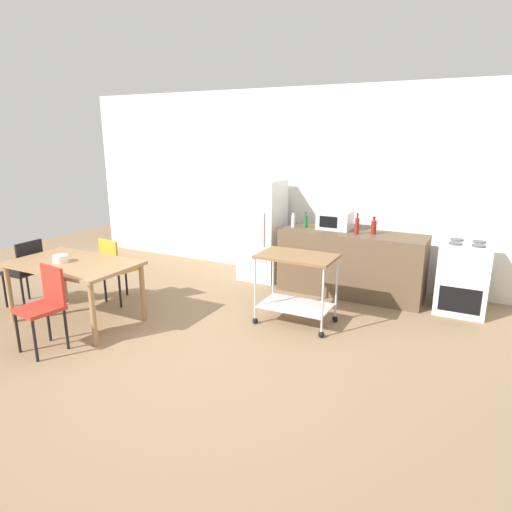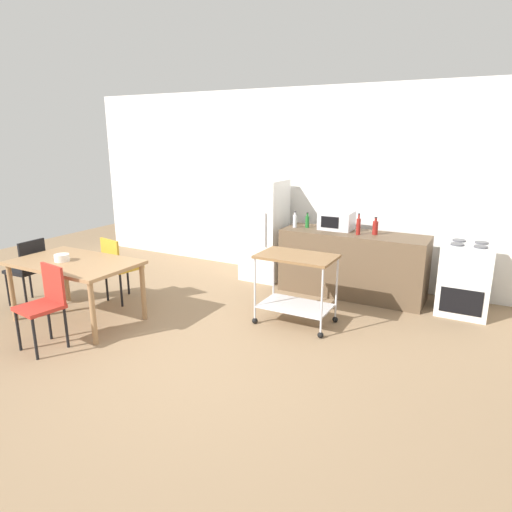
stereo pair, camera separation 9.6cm
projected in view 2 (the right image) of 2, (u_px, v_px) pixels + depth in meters
The scene contains 16 objects.
ground_plane at pixel (190, 356), 4.63m from camera, with size 12.00×12.00×0.00m, color #8C7051.
back_wall at pixel (311, 185), 6.96m from camera, with size 8.40×0.12×2.90m, color white.
kitchen_counter at pixel (352, 264), 6.30m from camera, with size 2.00×0.64×0.90m, color brown.
dining_table at pixel (75, 268), 5.37m from camera, with size 1.50×0.90×0.75m.
chair_mustard at pixel (119, 265), 6.01m from camera, with size 0.47×0.47×0.89m.
chair_black at pixel (28, 267), 5.91m from camera, with size 0.42×0.42×0.89m.
chair_red at pixel (45, 301), 4.70m from camera, with size 0.45×0.45×0.89m.
stove_oven at pixel (465, 279), 5.65m from camera, with size 0.60×0.61×0.92m.
refrigerator at pixel (264, 230), 6.97m from camera, with size 0.60×0.63×1.55m.
kitchen_cart at pixel (296, 278), 5.29m from camera, with size 0.91×0.57×0.85m.
bottle_olive_oil at pixel (295, 221), 6.52m from camera, with size 0.06×0.06×0.23m.
bottle_sparkling_water at pixel (307, 221), 6.50m from camera, with size 0.06×0.06×0.22m.
microwave at pixel (336, 220), 6.36m from camera, with size 0.46×0.35×0.26m.
bottle_soda at pixel (358, 226), 6.04m from camera, with size 0.06×0.06×0.29m.
bottle_sesame_oil at pixel (375, 227), 6.05m from camera, with size 0.07×0.07×0.24m.
fruit_bowl at pixel (62, 258), 5.34m from camera, with size 0.17×0.17×0.08m, color white.
Camera 2 is at (2.60, -3.36, 2.21)m, focal length 31.48 mm.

